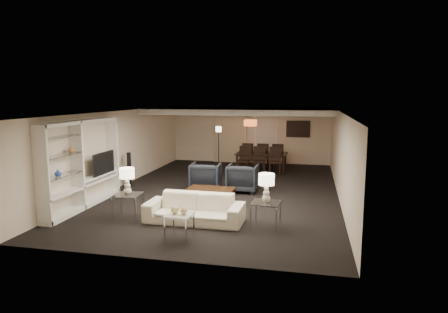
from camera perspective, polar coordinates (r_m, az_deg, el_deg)
floor at (r=12.70m, az=0.00°, el=-4.91°), size 11.00×11.00×0.00m
ceiling at (r=12.35m, az=0.00°, el=6.43°), size 7.00×11.00×0.02m
wall_back at (r=17.84m, az=3.76°, el=3.11°), size 7.00×0.02×2.50m
wall_front at (r=7.28m, az=-9.29°, el=-5.29°), size 7.00×0.02×2.50m
wall_left at (r=13.64m, az=-14.53°, el=1.10°), size 0.02×11.00×2.50m
wall_right at (r=12.22m, az=16.26°, el=0.16°), size 0.02×11.00×2.50m
ceiling_soffit at (r=15.79m, az=2.72°, el=6.57°), size 7.00×4.00×0.20m
curtains at (r=17.92m, az=0.87°, el=2.99°), size 1.50×0.12×2.40m
door at (r=17.74m, az=5.98°, el=2.40°), size 0.90×0.05×2.10m
painting at (r=17.58m, az=10.55°, el=3.88°), size 0.95×0.04×0.65m
media_unit at (r=11.31m, az=-19.56°, el=-1.04°), size 0.38×3.40×2.35m
pendant_light at (r=15.77m, az=3.79°, el=4.81°), size 0.52×0.52×0.24m
sofa at (r=9.57m, az=-4.25°, el=-7.42°), size 2.34×0.95×0.68m
coffee_table at (r=11.09m, az=-1.88°, el=-5.73°), size 1.32×0.83×0.46m
armchair_left at (r=12.79m, az=-2.64°, el=-2.84°), size 0.99×1.02×0.86m
armchair_right at (r=12.54m, az=2.68°, el=-3.07°), size 0.93×0.95×0.86m
side_table_left at (r=10.18m, az=-13.53°, el=-6.90°), size 0.69×0.69×0.59m
side_table_right at (r=9.26m, az=6.00°, el=-8.28°), size 0.69×0.69×0.59m
table_lamp_left at (r=10.03m, az=-13.66°, el=-3.45°), size 0.39×0.39×0.66m
table_lamp_right at (r=9.09m, az=6.07°, el=-4.50°), size 0.37×0.37×0.66m
marble_table at (r=8.59m, az=-6.36°, el=-9.87°), size 0.56×0.56×0.53m
gold_gourd_a at (r=8.52m, az=-7.04°, el=-7.58°), size 0.17×0.17×0.17m
gold_gourd_b at (r=8.46m, az=-5.75°, el=-7.75°), size 0.15×0.15×0.15m
television at (r=12.04m, az=-17.27°, el=-0.88°), size 1.10×0.14×0.63m
vase_blue at (r=10.43m, az=-22.66°, el=-2.16°), size 0.17×0.17×0.18m
vase_amber at (r=10.85m, az=-21.00°, el=0.99°), size 0.16×0.16×0.17m
floor_speaker at (r=13.57m, az=-13.38°, el=-1.81°), size 0.15×0.15×1.14m
dining_table at (r=15.95m, az=5.35°, el=-0.83°), size 2.03×1.15×0.71m
chair_nl at (r=15.37m, az=2.84°, el=-0.52°), size 0.54×0.54×1.05m
chair_nm at (r=15.29m, az=5.06°, el=-0.59°), size 0.53×0.53×1.05m
chair_nr at (r=15.23m, az=7.30°, el=-0.67°), size 0.52×0.52×1.05m
chair_fl at (r=16.64m, az=3.58°, el=0.19°), size 0.53×0.53×1.05m
chair_fm at (r=16.56m, az=5.63°, el=0.12°), size 0.50×0.50×1.05m
chair_fr at (r=16.51m, az=7.70°, el=0.06°), size 0.50×0.50×1.05m
floor_lamp at (r=16.80m, az=-0.77°, el=1.41°), size 0.25×0.25×1.71m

